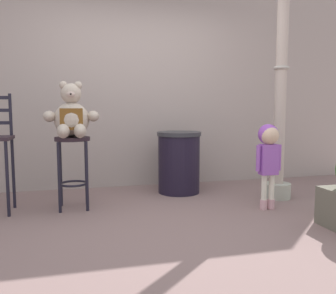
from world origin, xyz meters
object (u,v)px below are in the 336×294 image
(trash_bin, at_px, (179,162))
(lamppost, at_px, (280,111))
(child_walking, at_px, (269,148))
(bar_stool_with_teddy, at_px, (73,158))
(teddy_bear, at_px, (72,117))

(trash_bin, height_order, lamppost, lamppost)
(child_walking, xyz_separation_m, lamppost, (0.36, 0.39, 0.38))
(bar_stool_with_teddy, height_order, trash_bin, trash_bin)
(bar_stool_with_teddy, distance_m, teddy_bear, 0.44)
(trash_bin, xyz_separation_m, lamppost, (1.07, -0.57, 0.64))
(bar_stool_with_teddy, bearing_deg, teddy_bear, -90.00)
(bar_stool_with_teddy, height_order, child_walking, child_walking)
(child_walking, relative_size, trash_bin, 1.16)
(bar_stool_with_teddy, bearing_deg, trash_bin, 18.36)
(teddy_bear, relative_size, lamppost, 0.22)
(bar_stool_with_teddy, distance_m, lamppost, 2.42)
(teddy_bear, bearing_deg, trash_bin, 19.55)
(child_walking, bearing_deg, bar_stool_with_teddy, -166.53)
(bar_stool_with_teddy, distance_m, child_walking, 2.07)
(bar_stool_with_teddy, height_order, lamppost, lamppost)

